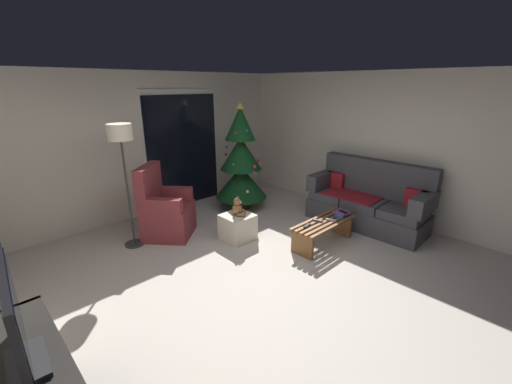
{
  "coord_description": "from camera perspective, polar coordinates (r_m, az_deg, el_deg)",
  "views": [
    {
      "loc": [
        -2.55,
        -2.35,
        2.28
      ],
      "look_at": [
        0.4,
        0.7,
        0.85
      ],
      "focal_mm": 22.53,
      "sensor_mm": 36.0,
      "label": 1
    }
  ],
  "objects": [
    {
      "name": "couch",
      "position": [
        5.71,
        19.3,
        -1.69
      ],
      "size": [
        0.83,
        1.96,
        1.08
      ],
      "color": "#3D3D42",
      "rests_on": "ground"
    },
    {
      "name": "teddy_bear_chestnut",
      "position": [
        4.83,
        -3.22,
        -2.8
      ],
      "size": [
        0.21,
        0.22,
        0.29
      ],
      "color": "brown",
      "rests_on": "ottoman"
    },
    {
      "name": "coffee_table",
      "position": [
        4.88,
        11.84,
        -6.45
      ],
      "size": [
        1.1,
        0.4,
        0.36
      ],
      "color": "brown",
      "rests_on": "ground"
    },
    {
      "name": "television",
      "position": [
        2.29,
        -36.87,
        -17.72
      ],
      "size": [
        0.23,
        0.84,
        0.61
      ],
      "color": "black",
      "rests_on": "media_shelf"
    },
    {
      "name": "remote_black",
      "position": [
        4.63,
        9.06,
        -5.91
      ],
      "size": [
        0.16,
        0.07,
        0.02
      ],
      "primitive_type": "cube",
      "rotation": [
        0.0,
        0.0,
        4.91
      ],
      "color": "black",
      "rests_on": "coffee_table"
    },
    {
      "name": "christmas_tree",
      "position": [
        6.02,
        -2.7,
        5.15
      ],
      "size": [
        0.97,
        0.97,
        1.98
      ],
      "color": "#4C1E19",
      "rests_on": "ground"
    },
    {
      "name": "patio_door_glass",
      "position": [
        6.34,
        -12.73,
        6.99
      ],
      "size": [
        1.5,
        0.02,
        2.1
      ],
      "primitive_type": "cube",
      "color": "black",
      "rests_on": "ground"
    },
    {
      "name": "remote_graphite",
      "position": [
        4.83,
        10.83,
        -4.98
      ],
      "size": [
        0.08,
        0.16,
        0.02
      ],
      "primitive_type": "cube",
      "rotation": [
        0.0,
        0.0,
        3.42
      ],
      "color": "#333338",
      "rests_on": "coffee_table"
    },
    {
      "name": "ground_plane",
      "position": [
        4.15,
        2.84,
        -14.72
      ],
      "size": [
        7.0,
        7.0,
        0.0
      ],
      "primitive_type": "plane",
      "color": "#BCB2A8"
    },
    {
      "name": "wall_back",
      "position": [
        6.07,
        -18.7,
        7.89
      ],
      "size": [
        5.72,
        0.12,
        2.5
      ],
      "primitive_type": "cube",
      "color": "beige",
      "rests_on": "ground"
    },
    {
      "name": "patio_door_frame",
      "position": [
        6.35,
        -12.85,
        7.45
      ],
      "size": [
        1.6,
        0.02,
        2.2
      ],
      "primitive_type": "cube",
      "color": "silver",
      "rests_on": "ground"
    },
    {
      "name": "wall_right",
      "position": [
        5.99,
        22.31,
        7.34
      ],
      "size": [
        0.12,
        6.0,
        2.5
      ],
      "primitive_type": "cube",
      "color": "beige",
      "rests_on": "ground"
    },
    {
      "name": "cell_phone",
      "position": [
        5.06,
        15.19,
        -3.37
      ],
      "size": [
        0.1,
        0.16,
        0.01
      ],
      "primitive_type": "cube",
      "rotation": [
        0.0,
        0.0,
        -0.21
      ],
      "color": "black",
      "rests_on": "book_stack"
    },
    {
      "name": "remote_silver",
      "position": [
        4.89,
        13.22,
        -4.83
      ],
      "size": [
        0.09,
        0.16,
        0.02
      ],
      "primitive_type": "cube",
      "rotation": [
        0.0,
        0.0,
        3.46
      ],
      "color": "#ADADB2",
      "rests_on": "coffee_table"
    },
    {
      "name": "armchair",
      "position": [
        5.19,
        -15.87,
        -3.33
      ],
      "size": [
        0.97,
        0.97,
        1.13
      ],
      "color": "maroon",
      "rests_on": "ground"
    },
    {
      "name": "ottoman",
      "position": [
        4.96,
        -3.27,
        -6.23
      ],
      "size": [
        0.44,
        0.44,
        0.4
      ],
      "primitive_type": "cube",
      "color": "beige",
      "rests_on": "ground"
    },
    {
      "name": "floor_lamp",
      "position": [
        4.74,
        -22.79,
        7.77
      ],
      "size": [
        0.32,
        0.32,
        1.78
      ],
      "color": "#2D2D30",
      "rests_on": "ground"
    },
    {
      "name": "book_stack",
      "position": [
        5.09,
        14.98,
        -3.73
      ],
      "size": [
        0.25,
        0.23,
        0.07
      ],
      "color": "#285684",
      "rests_on": "coffee_table"
    }
  ]
}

